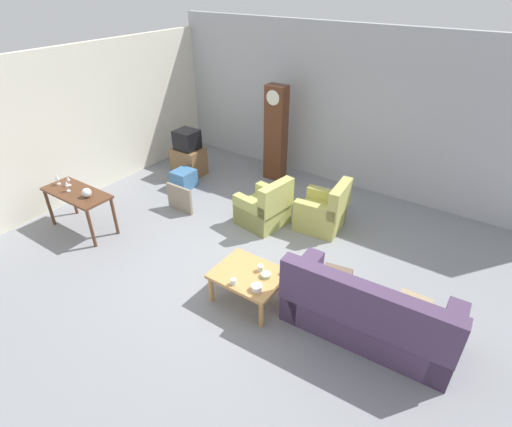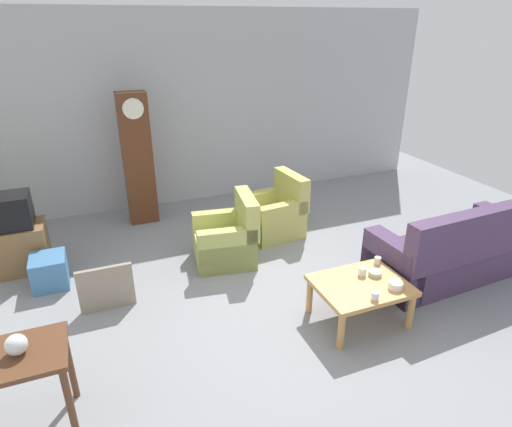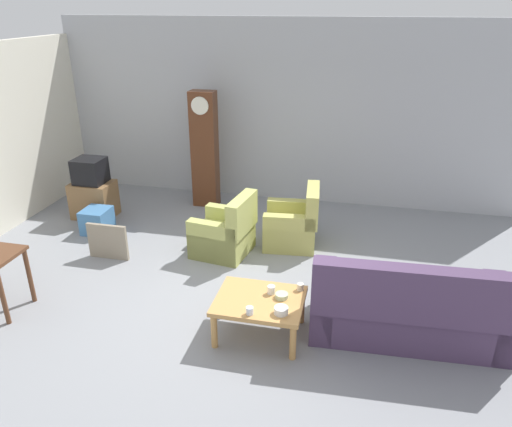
# 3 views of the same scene
# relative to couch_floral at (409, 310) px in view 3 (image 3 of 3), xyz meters

# --- Properties ---
(ground_plane) EXTENTS (10.40, 10.40, 0.00)m
(ground_plane) POSITION_rel_couch_floral_xyz_m (-2.00, 0.27, -0.35)
(ground_plane) COLOR gray
(garage_door_wall) EXTENTS (8.40, 0.16, 3.20)m
(garage_door_wall) POSITION_rel_couch_floral_xyz_m (-2.00, 3.87, 1.25)
(garage_door_wall) COLOR #ADAFB5
(garage_door_wall) RESTS_ON ground_plane
(couch_floral) EXTENTS (2.14, 0.98, 1.04)m
(couch_floral) POSITION_rel_couch_floral_xyz_m (0.00, 0.00, 0.00)
(couch_floral) COLOR #4C3856
(couch_floral) RESTS_ON ground_plane
(armchair_olive_near) EXTENTS (0.89, 0.87, 0.92)m
(armchair_olive_near) POSITION_rel_couch_floral_xyz_m (-2.50, 1.45, -0.05)
(armchair_olive_near) COLOR tan
(armchair_olive_near) RESTS_ON ground_plane
(armchair_olive_far) EXTENTS (0.86, 0.83, 0.92)m
(armchair_olive_far) POSITION_rel_couch_floral_xyz_m (-1.57, 1.95, -0.05)
(armchair_olive_far) COLOR tan
(armchair_olive_far) RESTS_ON ground_plane
(coffee_table_wood) EXTENTS (0.96, 0.76, 0.46)m
(coffee_table_wood) POSITION_rel_couch_floral_xyz_m (-1.59, -0.31, 0.04)
(coffee_table_wood) COLOR tan
(coffee_table_wood) RESTS_ON ground_plane
(grandfather_clock) EXTENTS (0.44, 0.30, 2.05)m
(grandfather_clock) POSITION_rel_couch_floral_xyz_m (-3.36, 3.18, 0.68)
(grandfather_clock) COLOR #562D19
(grandfather_clock) RESTS_ON ground_plane
(tv_stand_cabinet) EXTENTS (0.68, 0.52, 0.62)m
(tv_stand_cabinet) POSITION_rel_couch_floral_xyz_m (-5.07, 2.23, -0.04)
(tv_stand_cabinet) COLOR brown
(tv_stand_cabinet) RESTS_ON ground_plane
(tv_crt) EXTENTS (0.48, 0.44, 0.42)m
(tv_crt) POSITION_rel_couch_floral_xyz_m (-5.07, 2.23, 0.47)
(tv_crt) COLOR black
(tv_crt) RESTS_ON tv_stand_cabinet
(framed_picture_leaning) EXTENTS (0.60, 0.05, 0.53)m
(framed_picture_leaning) POSITION_rel_couch_floral_xyz_m (-4.10, 0.92, -0.09)
(framed_picture_leaning) COLOR gray
(framed_picture_leaning) RESTS_ON ground_plane
(storage_box_blue) EXTENTS (0.41, 0.44, 0.39)m
(storage_box_blue) POSITION_rel_couch_floral_xyz_m (-4.71, 1.68, -0.16)
(storage_box_blue) COLOR teal
(storage_box_blue) RESTS_ON ground_plane
(cup_white_porcelain) EXTENTS (0.09, 0.09, 0.09)m
(cup_white_porcelain) POSITION_rel_couch_floral_xyz_m (-1.49, -0.17, 0.16)
(cup_white_porcelain) COLOR white
(cup_white_porcelain) RESTS_ON coffee_table_wood
(cup_blue_rimmed) EXTENTS (0.08, 0.08, 0.08)m
(cup_blue_rimmed) POSITION_rel_couch_floral_xyz_m (-1.63, -0.60, 0.15)
(cup_blue_rimmed) COLOR silver
(cup_blue_rimmed) RESTS_ON coffee_table_wood
(cup_cream_tall) EXTENTS (0.08, 0.08, 0.08)m
(cup_cream_tall) POSITION_rel_couch_floral_xyz_m (-1.19, -0.03, 0.15)
(cup_cream_tall) COLOR beige
(cup_cream_tall) RESTS_ON coffee_table_wood
(bowl_white_stacked) EXTENTS (0.15, 0.15, 0.08)m
(bowl_white_stacked) POSITION_rel_couch_floral_xyz_m (-1.32, -0.52, 0.15)
(bowl_white_stacked) COLOR white
(bowl_white_stacked) RESTS_ON coffee_table_wood
(bowl_shallow_green) EXTENTS (0.14, 0.14, 0.05)m
(bowl_shallow_green) POSITION_rel_couch_floral_xyz_m (-1.36, -0.23, 0.14)
(bowl_shallow_green) COLOR #B2C69E
(bowl_shallow_green) RESTS_ON coffee_table_wood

